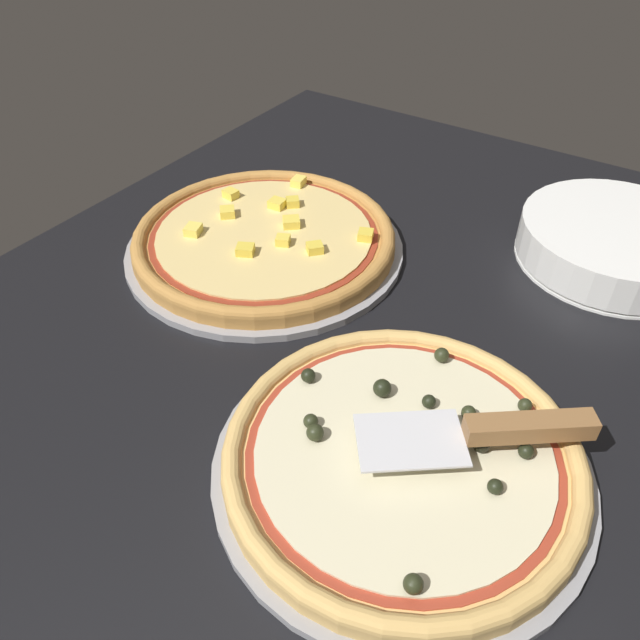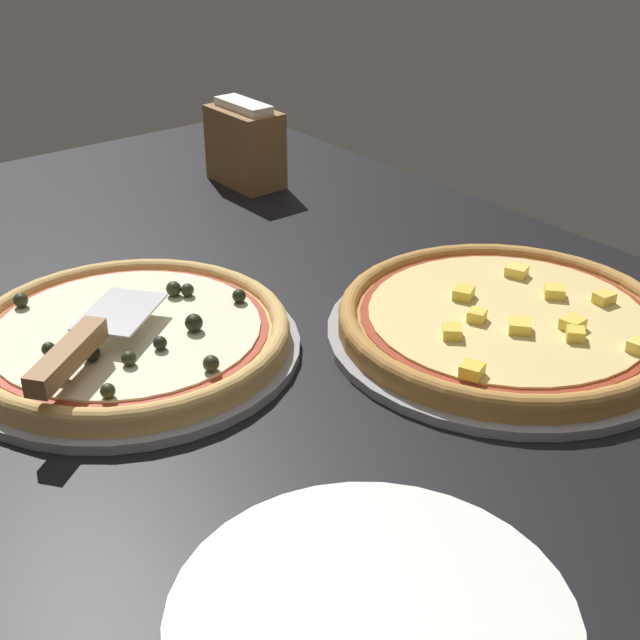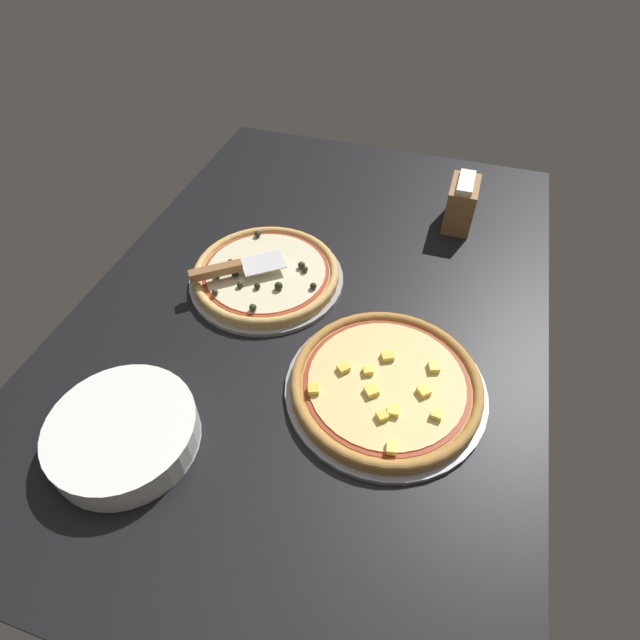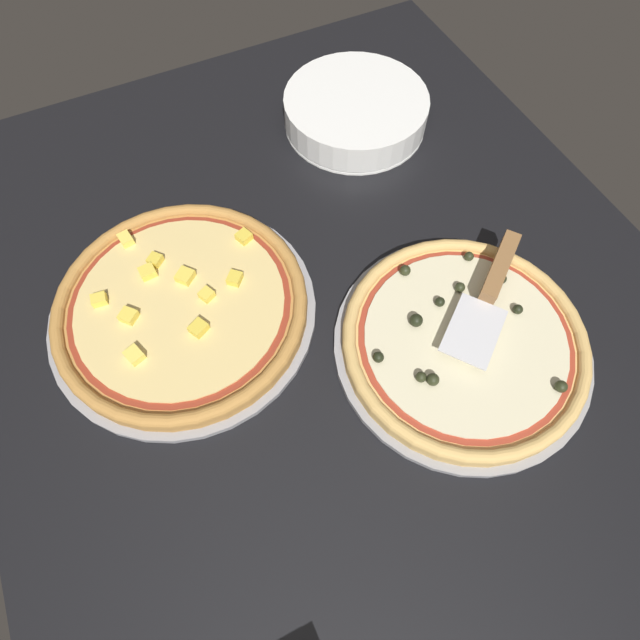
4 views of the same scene
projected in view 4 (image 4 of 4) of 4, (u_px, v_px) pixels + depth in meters
The scene contains 7 objects.
ground_plane at pixel (369, 371), 69.74cm from camera, with size 144.81×99.39×3.60cm, color black.
pizza_pan_front at pixel (461, 346), 69.05cm from camera, with size 35.39×35.39×1.00cm, color #939399.
pizza_front at pixel (464, 340), 67.46cm from camera, with size 33.26×33.26×3.85cm.
pizza_pan_back at pixel (184, 311), 71.66cm from camera, with size 37.95×37.95×1.00cm, color #939399.
pizza_back at pixel (181, 305), 70.08cm from camera, with size 35.67×35.67×3.17cm.
serving_spatula at pixel (494, 280), 68.05cm from camera, with size 16.30×19.50×2.00cm.
plate_stack at pixel (356, 111), 88.17cm from camera, with size 25.28×25.28×5.60cm.
Camera 4 is at (-20.91, 17.70, 63.10)cm, focal length 28.00 mm.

